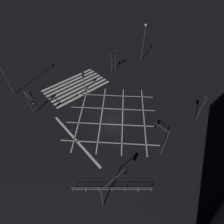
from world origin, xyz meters
The scene contains 12 objects.
ground_plane centered at (0.00, 0.00, 0.00)m, with size 200.00×200.00×0.00m, color black.
road_markings centered at (0.37, -6.59, 0.00)m, with size 16.02×20.70×0.01m.
traffic_light_ne_main centered at (7.18, 8.58, 3.18)m, with size 3.11×0.36×4.28m.
traffic_light_sw_main centered at (-7.72, -8.90, 3.02)m, with size 0.39×0.36×4.23m.
traffic_light_nw_cross centered at (-8.45, 8.61, 3.26)m, with size 0.36×0.39×4.59m.
traffic_light_median_south centered at (-0.57, -7.66, 2.66)m, with size 0.36×0.39×3.71m.
traffic_light_se_main centered at (7.89, -8.33, 2.89)m, with size 0.39×0.36×4.05m.
traffic_light_sw_cross centered at (-8.55, -8.66, 3.26)m, with size 0.36×0.39×4.58m.
traffic_light_median_north centered at (-0.35, 7.81, 3.23)m, with size 0.36×1.98×4.44m.
traffic_light_se_cross centered at (8.46, -7.07, 3.14)m, with size 0.36×2.63×4.26m.
street_lamp_east centered at (-15.18, -7.87, 5.06)m, with size 0.45×0.45×7.57m.
pedestrian_railing centered at (7.19, 8.16, 0.67)m, with size 6.19×5.46×1.05m.
Camera 1 is at (11.70, 13.28, 19.14)m, focal length 28.00 mm.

